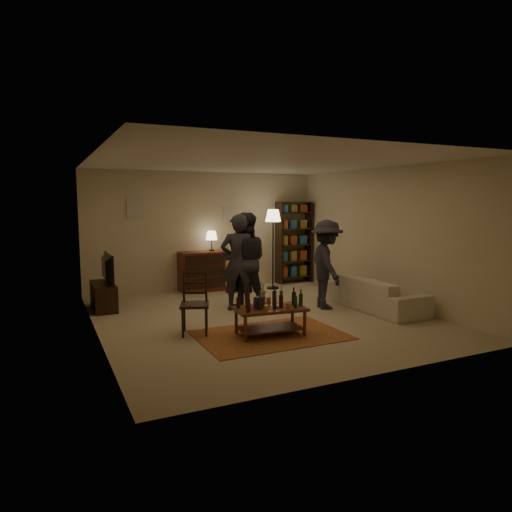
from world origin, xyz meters
TOP-DOWN VIEW (x-y plane):
  - floor at (0.00, 0.00)m, footprint 6.00×6.00m
  - room_shell at (-0.65, 2.98)m, footprint 6.00×6.00m
  - rug at (-0.37, -1.05)m, footprint 2.20×1.50m
  - coffee_table at (-0.37, -1.05)m, footprint 1.11×0.68m
  - dining_chair at (-1.36, -0.44)m, footprint 0.55×0.55m
  - tv_stand at (-2.44, 1.80)m, footprint 0.40×1.00m
  - dresser at (-0.19, 2.71)m, footprint 1.00×0.50m
  - bookshelf at (2.25, 2.78)m, footprint 0.90×0.34m
  - floor_lamp at (1.39, 2.26)m, footprint 0.36×0.36m
  - sofa at (2.20, -0.40)m, footprint 0.81×2.08m
  - person_left at (-0.15, 0.70)m, footprint 0.76×0.61m
  - person_right at (0.03, 0.80)m, footprint 1.09×0.99m
  - person_by_sofa at (1.41, 0.09)m, footprint 0.90×1.22m

SIDE VIEW (x-z plane):
  - floor at x=0.00m, z-range 0.00..0.00m
  - rug at x=-0.37m, z-range 0.00..0.01m
  - sofa at x=2.20m, z-range 0.00..0.61m
  - tv_stand at x=-2.44m, z-range -0.14..0.91m
  - coffee_table at x=-0.37m, z-range 0.01..0.78m
  - dresser at x=-0.19m, z-range -0.20..1.16m
  - dining_chair at x=-1.36m, z-range 0.03..1.02m
  - person_by_sofa at x=1.41m, z-range 0.00..1.69m
  - person_left at x=-0.15m, z-range 0.00..1.80m
  - person_right at x=0.03m, z-range 0.00..1.82m
  - bookshelf at x=2.25m, z-range 0.03..2.04m
  - floor_lamp at x=1.39m, z-range 0.65..2.50m
  - room_shell at x=-0.65m, z-range -1.19..4.81m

